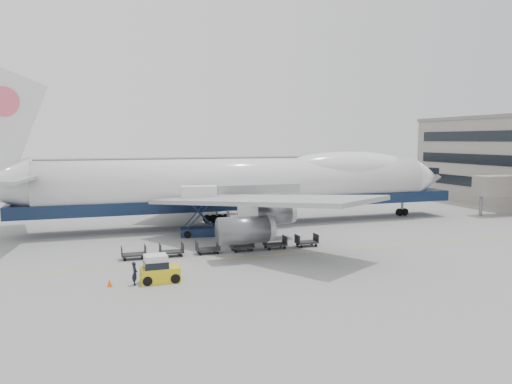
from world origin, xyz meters
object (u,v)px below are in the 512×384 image
object	(u,v)px
airliner	(248,183)
catering_truck	(199,207)
baggage_tug	(158,270)
ground_worker	(135,274)

from	to	relation	value
airliner	catering_truck	xyz separation A→B (m)	(-7.98, -5.83, -2.20)
airliner	catering_truck	distance (m)	10.13
airliner	baggage_tug	xyz separation A→B (m)	(-15.24, -23.87, -4.63)
airliner	baggage_tug	distance (m)	28.69
catering_truck	ground_worker	world-z (taller)	catering_truck
airliner	baggage_tug	bearing A→B (deg)	-122.55
baggage_tug	catering_truck	bearing A→B (deg)	66.97
airliner	ground_worker	world-z (taller)	airliner
baggage_tug	ground_worker	distance (m)	1.88
airliner	ground_worker	distance (m)	29.90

